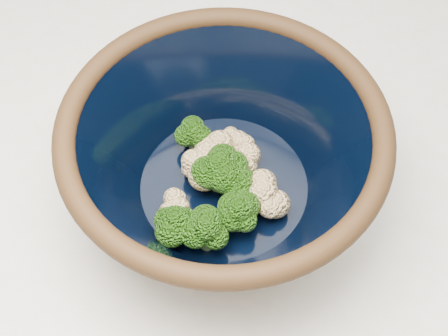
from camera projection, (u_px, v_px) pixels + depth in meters
counter at (193, 300)px, 1.06m from camera, size 1.20×1.20×0.90m
mixing_bowl at (224, 161)px, 0.58m from camera, size 0.30×0.30×0.13m
vegetable_pile at (218, 181)px, 0.59m from camera, size 0.14×0.15×0.05m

